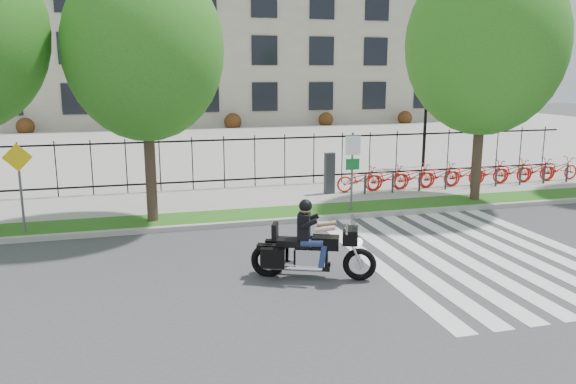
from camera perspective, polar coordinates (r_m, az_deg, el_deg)
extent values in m
plane|color=#3A393C|center=(13.11, -0.15, -8.04)|extent=(120.00, 120.00, 0.00)
cube|color=#9B9A92|center=(16.90, -3.77, -3.17)|extent=(60.00, 0.20, 0.15)
cube|color=#194D13|center=(17.71, -4.31, -2.47)|extent=(60.00, 1.50, 0.15)
cube|color=gray|center=(20.10, -5.67, -0.74)|extent=(60.00, 3.50, 0.15)
cube|color=gray|center=(37.30, -10.21, 5.00)|extent=(80.00, 34.00, 0.10)
cube|color=gray|center=(57.25, -12.50, 17.28)|extent=(60.00, 20.00, 20.00)
cylinder|color=black|center=(27.41, 13.75, 6.46)|extent=(0.14, 0.14, 4.00)
cylinder|color=black|center=(27.30, 13.95, 10.43)|extent=(0.06, 0.70, 0.70)
sphere|color=white|center=(27.13, 13.30, 10.67)|extent=(0.36, 0.36, 0.36)
sphere|color=white|center=(27.47, 14.61, 10.61)|extent=(0.36, 0.36, 0.36)
cylinder|color=#34251C|center=(17.04, -13.84, 3.14)|extent=(0.32, 0.32, 3.64)
ellipsoid|color=#155713|center=(16.86, -14.40, 13.88)|extent=(4.54, 4.54, 5.22)
cylinder|color=#34251C|center=(20.48, 18.74, 4.40)|extent=(0.32, 0.32, 3.71)
ellipsoid|color=#155713|center=(20.34, 19.41, 14.02)|extent=(5.27, 5.27, 6.06)
cube|color=#2D2D33|center=(20.57, 4.24, 1.92)|extent=(0.35, 0.25, 1.50)
imported|color=red|center=(21.05, 7.31, 1.32)|extent=(1.80, 0.63, 0.95)
cylinder|color=#2D2D33|center=(20.62, 7.83, 0.73)|extent=(0.08, 0.08, 0.70)
imported|color=red|center=(21.49, 10.02, 1.46)|extent=(1.80, 0.63, 0.95)
cylinder|color=#2D2D33|center=(21.07, 10.59, 0.88)|extent=(0.08, 0.08, 0.70)
imported|color=red|center=(21.97, 12.62, 1.58)|extent=(1.80, 0.63, 0.95)
cylinder|color=#2D2D33|center=(21.56, 13.22, 1.02)|extent=(0.08, 0.08, 0.70)
imported|color=red|center=(22.50, 15.11, 1.70)|extent=(1.80, 0.63, 0.95)
cylinder|color=#2D2D33|center=(22.10, 15.74, 1.15)|extent=(0.08, 0.08, 0.70)
imported|color=red|center=(23.07, 17.47, 1.81)|extent=(1.80, 0.63, 0.95)
cylinder|color=#2D2D33|center=(22.68, 18.12, 1.28)|extent=(0.08, 0.08, 0.70)
imported|color=red|center=(23.68, 19.72, 1.90)|extent=(1.80, 0.63, 0.95)
cylinder|color=#2D2D33|center=(23.30, 20.39, 1.39)|extent=(0.08, 0.08, 0.70)
imported|color=red|center=(24.32, 21.85, 2.00)|extent=(1.80, 0.63, 0.95)
cylinder|color=#2D2D33|center=(23.95, 22.54, 1.50)|extent=(0.08, 0.08, 0.70)
imported|color=red|center=(25.00, 23.87, 2.08)|extent=(1.80, 0.63, 0.95)
cylinder|color=#2D2D33|center=(24.64, 24.57, 1.59)|extent=(0.08, 0.08, 0.70)
imported|color=red|center=(25.70, 25.78, 2.16)|extent=(1.80, 0.63, 0.95)
cylinder|color=#2D2D33|center=(25.35, 26.49, 1.69)|extent=(0.08, 0.08, 0.70)
cylinder|color=#59595B|center=(18.03, 6.51, 2.06)|extent=(0.07, 0.07, 2.50)
cube|color=white|center=(17.87, 6.62, 4.72)|extent=(0.50, 0.03, 0.60)
cube|color=#0C6626|center=(17.96, 6.58, 2.82)|extent=(0.45, 0.03, 0.35)
cylinder|color=#59595B|center=(17.08, -25.50, 0.22)|extent=(0.07, 0.07, 2.40)
cube|color=yellow|center=(16.90, -25.80, 3.18)|extent=(0.78, 0.03, 0.78)
torus|color=black|center=(12.55, 7.28, -7.31)|extent=(0.74, 0.41, 0.74)
torus|color=black|center=(12.71, -2.04, -6.97)|extent=(0.79, 0.45, 0.78)
cube|color=black|center=(12.35, 6.36, -4.41)|extent=(0.53, 0.67, 0.32)
cube|color=#26262B|center=(12.28, 6.73, -3.31)|extent=(0.36, 0.56, 0.33)
cube|color=silver|center=(12.56, 2.35, -6.64)|extent=(0.74, 0.59, 0.43)
cube|color=black|center=(12.42, 3.85, -5.14)|extent=(0.69, 0.56, 0.28)
cube|color=black|center=(12.49, 0.63, -5.13)|extent=(0.84, 0.65, 0.15)
cube|color=black|center=(12.48, -1.33, -4.01)|extent=(0.24, 0.38, 0.37)
cube|color=black|center=(12.33, -1.55, -6.73)|extent=(0.56, 0.37, 0.43)
cube|color=black|center=(12.93, -1.10, -5.82)|extent=(0.56, 0.37, 0.43)
cube|color=black|center=(12.36, 1.63, -3.45)|extent=(0.40, 0.50, 0.56)
sphere|color=tan|center=(12.25, 1.79, -1.61)|extent=(0.25, 0.25, 0.25)
sphere|color=black|center=(12.24, 1.79, -1.41)|extent=(0.29, 0.29, 0.29)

